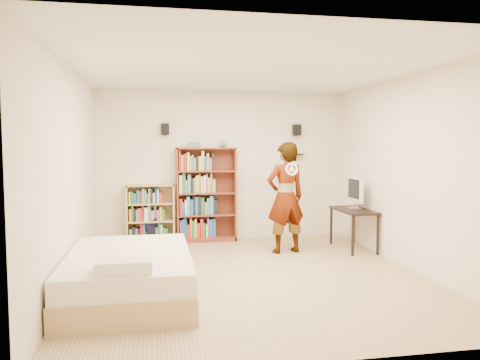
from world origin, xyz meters
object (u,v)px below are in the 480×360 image
object	(u,v)px
daybed	(129,269)
computer_desk	(353,229)
person	(286,198)
low_bookshelf	(151,214)
tall_bookshelf	(206,195)

from	to	relation	value
daybed	computer_desk	bearing A→B (deg)	27.10
person	daybed	bearing A→B (deg)	26.02
low_bookshelf	daybed	bearing A→B (deg)	-94.25
tall_bookshelf	daybed	xyz separation A→B (m)	(-1.20, -2.89, -0.52)
computer_desk	daybed	xyz separation A→B (m)	(-3.52, -1.80, -0.02)
daybed	person	world-z (taller)	person
tall_bookshelf	daybed	distance (m)	3.17
tall_bookshelf	person	bearing A→B (deg)	-44.09
tall_bookshelf	daybed	bearing A→B (deg)	-112.52
tall_bookshelf	computer_desk	world-z (taller)	tall_bookshelf
low_bookshelf	daybed	xyz separation A→B (m)	(-0.21, -2.89, -0.20)
low_bookshelf	person	distance (m)	2.43
computer_desk	daybed	size ratio (longest dim) A/B	0.46
low_bookshelf	person	bearing A→B (deg)	-27.57
low_bookshelf	computer_desk	distance (m)	3.48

